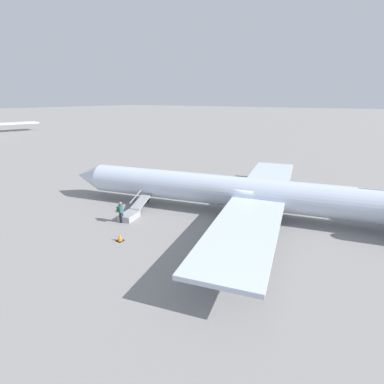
% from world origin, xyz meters
% --- Properties ---
extents(ground_plane, '(600.00, 600.00, 0.00)m').
position_xyz_m(ground_plane, '(0.00, 0.00, 0.00)').
color(ground_plane, gray).
extents(airplane_main, '(34.20, 26.63, 6.70)m').
position_xyz_m(airplane_main, '(-0.96, -0.22, 2.00)').
color(airplane_main, silver).
rests_on(airplane_main, ground).
extents(boarding_stairs, '(1.88, 4.14, 1.68)m').
position_xyz_m(boarding_stairs, '(7.47, 5.59, 0.37)').
color(boarding_stairs, '#99999E').
rests_on(boarding_stairs, ground).
extents(passenger, '(0.40, 0.56, 1.74)m').
position_xyz_m(passenger, '(7.36, 6.88, 1.00)').
color(passenger, '#23232D').
rests_on(passenger, ground).
extents(traffic_cone_near_stairs, '(0.47, 0.47, 0.52)m').
position_xyz_m(traffic_cone_near_stairs, '(5.08, 9.23, 0.24)').
color(traffic_cone_near_stairs, black).
rests_on(traffic_cone_near_stairs, ground).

